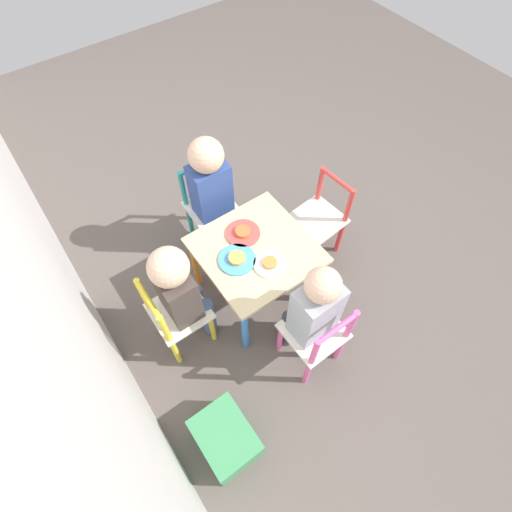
# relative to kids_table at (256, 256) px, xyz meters

# --- Properties ---
(ground_plane) EXTENTS (6.00, 6.00, 0.00)m
(ground_plane) POSITION_rel_kids_table_xyz_m (0.00, 0.00, -0.36)
(ground_plane) COLOR #5B514C
(kids_table) EXTENTS (0.54, 0.54, 0.43)m
(kids_table) POSITION_rel_kids_table_xyz_m (0.00, 0.00, 0.00)
(kids_table) COLOR beige
(kids_table) RESTS_ON ground_plane
(chair_pink) EXTENTS (0.26, 0.26, 0.53)m
(chair_pink) POSITION_rel_kids_table_xyz_m (-0.48, -0.01, -0.10)
(chair_pink) COLOR silver
(chair_pink) RESTS_ON ground_plane
(chair_yellow) EXTENTS (0.26, 0.26, 0.53)m
(chair_yellow) POSITION_rel_kids_table_xyz_m (0.00, 0.48, -0.10)
(chair_yellow) COLOR silver
(chair_yellow) RESTS_ON ground_plane
(chair_teal) EXTENTS (0.27, 0.27, 0.53)m
(chair_teal) POSITION_rel_kids_table_xyz_m (0.48, -0.02, -0.10)
(chair_teal) COLOR silver
(chair_teal) RESTS_ON ground_plane
(chair_red) EXTENTS (0.28, 0.28, 0.53)m
(chair_red) POSITION_rel_kids_table_xyz_m (0.04, -0.47, -0.10)
(chair_red) COLOR silver
(chair_red) RESTS_ON ground_plane
(child_left) EXTENTS (0.21, 0.20, 0.77)m
(child_left) POSITION_rel_kids_table_xyz_m (-0.42, -0.01, 0.09)
(child_left) COLOR #38383D
(child_left) RESTS_ON ground_plane
(child_back) EXTENTS (0.20, 0.22, 0.76)m
(child_back) POSITION_rel_kids_table_xyz_m (0.00, 0.42, 0.10)
(child_back) COLOR #4C608E
(child_back) RESTS_ON ground_plane
(child_right) EXTENTS (0.23, 0.20, 0.79)m
(child_right) POSITION_rel_kids_table_xyz_m (0.42, -0.01, 0.12)
(child_right) COLOR #38383D
(child_right) RESTS_ON ground_plane
(plate_left) EXTENTS (0.16, 0.16, 0.03)m
(plate_left) POSITION_rel_kids_table_xyz_m (-0.11, 0.00, 0.08)
(plate_left) COLOR white
(plate_left) RESTS_ON kids_table
(plate_back) EXTENTS (0.18, 0.18, 0.03)m
(plate_back) POSITION_rel_kids_table_xyz_m (0.00, 0.11, 0.08)
(plate_back) COLOR #4C9EE0
(plate_back) RESTS_ON kids_table
(plate_right) EXTENTS (0.17, 0.17, 0.03)m
(plate_right) POSITION_rel_kids_table_xyz_m (0.11, 0.00, 0.08)
(plate_right) COLOR #E54C47
(plate_right) RESTS_ON kids_table
(storage_bin) EXTENTS (0.28, 0.22, 0.20)m
(storage_bin) POSITION_rel_kids_table_xyz_m (-0.57, 0.58, -0.26)
(storage_bin) COLOR #3D8E56
(storage_bin) RESTS_ON ground_plane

